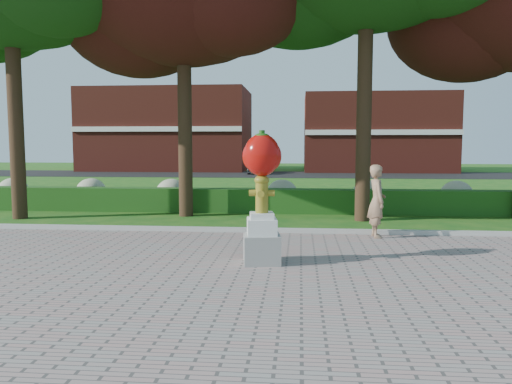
{
  "coord_description": "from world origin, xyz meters",
  "views": [
    {
      "loc": [
        1.63,
        -9.59,
        2.3
      ],
      "look_at": [
        0.69,
        1.0,
        1.27
      ],
      "focal_mm": 35.0,
      "sensor_mm": 36.0,
      "label": 1
    }
  ],
  "objects": [
    {
      "name": "woman",
      "position": [
        3.49,
        2.6,
        0.92
      ],
      "size": [
        0.49,
        0.69,
        1.77
      ],
      "primitive_type": "imported",
      "rotation": [
        0.0,
        0.0,
        1.68
      ],
      "color": "#9D7759",
      "rests_on": "walkway"
    },
    {
      "name": "building_left",
      "position": [
        -10.0,
        34.0,
        3.5
      ],
      "size": [
        14.0,
        8.0,
        7.0
      ],
      "primitive_type": "cube",
      "color": "maroon",
      "rests_on": "ground"
    },
    {
      "name": "hydrant_sculpture",
      "position": [
        0.92,
        -0.3,
        1.37
      ],
      "size": [
        0.77,
        0.77,
        2.51
      ],
      "rotation": [
        0.0,
        0.0,
        0.14
      ],
      "color": "gray",
      "rests_on": "walkway"
    },
    {
      "name": "lawn_hedge",
      "position": [
        0.0,
        7.0,
        0.4
      ],
      "size": [
        24.0,
        0.7,
        0.8
      ],
      "primitive_type": "cube",
      "color": "#1A4A15",
      "rests_on": "ground"
    },
    {
      "name": "curb",
      "position": [
        0.0,
        3.0,
        0.07
      ],
      "size": [
        40.0,
        0.18,
        0.15
      ],
      "primitive_type": "cube",
      "color": "#ADADA5",
      "rests_on": "ground"
    },
    {
      "name": "ground",
      "position": [
        0.0,
        0.0,
        0.0
      ],
      "size": [
        100.0,
        100.0,
        0.0
      ],
      "primitive_type": "plane",
      "color": "#145215",
      "rests_on": "ground"
    },
    {
      "name": "street",
      "position": [
        0.0,
        28.0,
        0.01
      ],
      "size": [
        50.0,
        8.0,
        0.02
      ],
      "primitive_type": "cube",
      "color": "black",
      "rests_on": "ground"
    },
    {
      "name": "hydrangea_row",
      "position": [
        0.57,
        8.0,
        0.55
      ],
      "size": [
        20.1,
        1.1,
        0.99
      ],
      "color": "tan",
      "rests_on": "ground"
    },
    {
      "name": "walkway",
      "position": [
        0.0,
        -4.0,
        0.02
      ],
      "size": [
        40.0,
        14.0,
        0.04
      ],
      "primitive_type": "cube",
      "color": "gray",
      "rests_on": "ground"
    },
    {
      "name": "building_right",
      "position": [
        8.0,
        34.0,
        3.2
      ],
      "size": [
        12.0,
        8.0,
        6.4
      ],
      "primitive_type": "cube",
      "color": "maroon",
      "rests_on": "ground"
    },
    {
      "name": "parked_car",
      "position": [
        -1.55,
        28.93,
        0.68
      ],
      "size": [
        1.6,
        3.9,
        1.33
      ],
      "primitive_type": "imported",
      "rotation": [
        0.0,
        0.0,
        -0.01
      ],
      "color": "#3A3C41",
      "rests_on": "street"
    }
  ]
}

